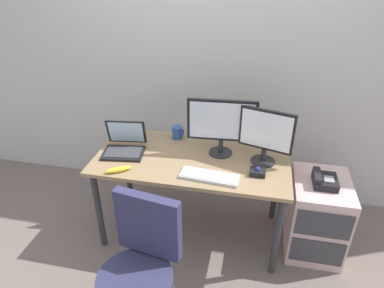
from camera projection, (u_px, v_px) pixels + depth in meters
name	position (u px, v px, depth m)	size (l,w,h in m)	color
ground_plane	(192.00, 230.00, 2.97)	(8.00, 8.00, 0.00)	#6C5F59
back_wall	(209.00, 48.00, 2.89)	(6.00, 0.10, 2.80)	beige
desk	(192.00, 166.00, 2.64)	(1.48, 0.74, 0.74)	#927654
file_cabinet	(316.00, 216.00, 2.66)	(0.42, 0.53, 0.63)	beige
desk_phone	(324.00, 180.00, 2.48)	(0.17, 0.20, 0.09)	black
office_chair	(141.00, 279.00, 2.00)	(0.52, 0.52, 0.95)	black
monitor_main	(222.00, 124.00, 2.53)	(0.52, 0.18, 0.45)	#262628
monitor_side	(266.00, 134.00, 2.43)	(0.39, 0.18, 0.42)	#262628
keyboard	(209.00, 176.00, 2.36)	(0.42, 0.17, 0.03)	silver
laptop	(124.00, 145.00, 2.66)	(0.34, 0.32, 0.23)	black
trackball_mouse	(258.00, 172.00, 2.39)	(0.11, 0.09, 0.07)	black
coffee_mug	(178.00, 132.00, 2.85)	(0.10, 0.09, 0.11)	#2D4F93
cell_phone	(141.00, 137.00, 2.87)	(0.07, 0.14, 0.01)	black
banana	(118.00, 170.00, 2.42)	(0.19, 0.04, 0.04)	yellow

